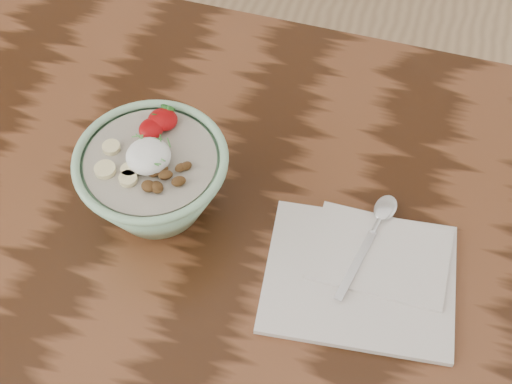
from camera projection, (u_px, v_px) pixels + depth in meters
table at (229, 281)px, 101.70cm from camera, size 160.00×90.00×75.00cm
breakfast_bowl at (154, 178)px, 92.39cm from camera, size 19.74×19.74×13.27cm
napkin at (364, 273)px, 91.24cm from camera, size 25.98×21.88×1.48cm
spoon at (378, 222)px, 94.26cm from camera, size 5.65×17.64×0.92cm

